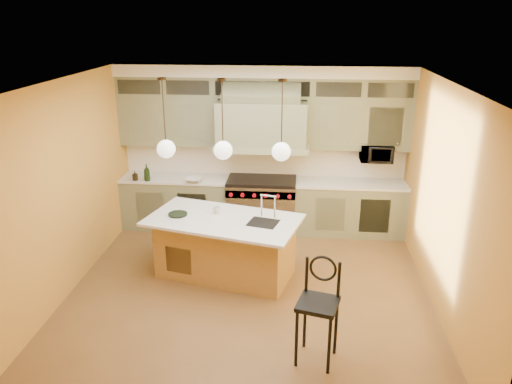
# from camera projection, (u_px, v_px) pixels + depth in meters

# --- Properties ---
(floor) EXTENTS (5.00, 5.00, 0.00)m
(floor) POSITION_uv_depth(u_px,v_px,m) (249.00, 291.00, 7.05)
(floor) COLOR brown
(floor) RESTS_ON ground
(ceiling) EXTENTS (5.00, 5.00, 0.00)m
(ceiling) POSITION_uv_depth(u_px,v_px,m) (248.00, 83.00, 6.06)
(ceiling) COLOR white
(ceiling) RESTS_ON wall_back
(wall_back) EXTENTS (5.00, 0.00, 5.00)m
(wall_back) POSITION_uv_depth(u_px,v_px,m) (263.00, 147.00, 8.90)
(wall_back) COLOR gold
(wall_back) RESTS_ON ground
(wall_front) EXTENTS (5.00, 0.00, 5.00)m
(wall_front) POSITION_uv_depth(u_px,v_px,m) (218.00, 296.00, 4.21)
(wall_front) COLOR gold
(wall_front) RESTS_ON ground
(wall_left) EXTENTS (0.00, 5.00, 5.00)m
(wall_left) POSITION_uv_depth(u_px,v_px,m) (66.00, 189.00, 6.77)
(wall_left) COLOR gold
(wall_left) RESTS_ON ground
(wall_right) EXTENTS (0.00, 5.00, 5.00)m
(wall_right) POSITION_uv_depth(u_px,v_px,m) (444.00, 201.00, 6.34)
(wall_right) COLOR gold
(wall_right) RESTS_ON ground
(back_cabinetry) EXTENTS (5.00, 0.77, 2.90)m
(back_cabinetry) POSITION_uv_depth(u_px,v_px,m) (262.00, 152.00, 8.65)
(back_cabinetry) COLOR #797B5B
(back_cabinetry) RESTS_ON floor
(range) EXTENTS (1.20, 0.74, 0.96)m
(range) POSITION_uv_depth(u_px,v_px,m) (262.00, 204.00, 8.89)
(range) COLOR silver
(range) RESTS_ON floor
(kitchen_island) EXTENTS (2.37, 1.66, 1.35)m
(kitchen_island) POSITION_uv_depth(u_px,v_px,m) (226.00, 246.00, 7.34)
(kitchen_island) COLOR olive
(kitchen_island) RESTS_ON floor
(counter_stool) EXTENTS (0.52, 0.52, 1.22)m
(counter_stool) POSITION_uv_depth(u_px,v_px,m) (319.00, 304.00, 5.45)
(counter_stool) COLOR black
(counter_stool) RESTS_ON floor
(microwave) EXTENTS (0.54, 0.37, 0.30)m
(microwave) POSITION_uv_depth(u_px,v_px,m) (376.00, 153.00, 8.50)
(microwave) COLOR black
(microwave) RESTS_ON back_cabinetry
(oil_bottle_a) EXTENTS (0.12, 0.12, 0.29)m
(oil_bottle_a) POSITION_uv_depth(u_px,v_px,m) (147.00, 173.00, 8.65)
(oil_bottle_a) COLOR black
(oil_bottle_a) RESTS_ON back_cabinetry
(oil_bottle_b) EXTENTS (0.08, 0.08, 0.17)m
(oil_bottle_b) POSITION_uv_depth(u_px,v_px,m) (135.00, 176.00, 8.69)
(oil_bottle_b) COLOR black
(oil_bottle_b) RESTS_ON back_cabinetry
(fruit_bowl) EXTENTS (0.33, 0.33, 0.07)m
(fruit_bowl) POSITION_uv_depth(u_px,v_px,m) (194.00, 180.00, 8.62)
(fruit_bowl) COLOR silver
(fruit_bowl) RESTS_ON back_cabinetry
(cup) EXTENTS (0.13, 0.13, 0.11)m
(cup) POSITION_uv_depth(u_px,v_px,m) (216.00, 210.00, 7.32)
(cup) COLOR beige
(cup) RESTS_ON kitchen_island
(pendant_left) EXTENTS (0.26, 0.26, 1.11)m
(pendant_left) POSITION_uv_depth(u_px,v_px,m) (166.00, 147.00, 6.91)
(pendant_left) COLOR #2D2319
(pendant_left) RESTS_ON ceiling
(pendant_center) EXTENTS (0.26, 0.26, 1.11)m
(pendant_center) POSITION_uv_depth(u_px,v_px,m) (223.00, 148.00, 6.84)
(pendant_center) COLOR #2D2319
(pendant_center) RESTS_ON ceiling
(pendant_right) EXTENTS (0.26, 0.26, 1.11)m
(pendant_right) POSITION_uv_depth(u_px,v_px,m) (281.00, 150.00, 6.77)
(pendant_right) COLOR #2D2319
(pendant_right) RESTS_ON ceiling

